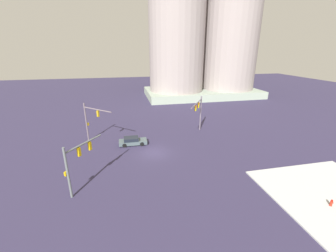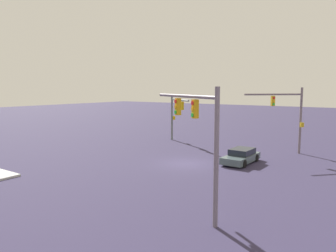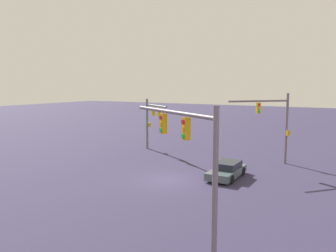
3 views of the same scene
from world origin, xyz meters
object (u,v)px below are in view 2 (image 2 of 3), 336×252
object	(u,v)px
traffic_signal_opposite_side	(289,111)
sedan_car_approaching	(241,156)
traffic_signal_near_corner	(176,110)
traffic_signal_cross_street	(198,125)

from	to	relation	value
traffic_signal_opposite_side	sedan_car_approaching	bearing A→B (deg)	23.37
traffic_signal_opposite_side	sedan_car_approaching	size ratio (longest dim) A/B	1.46
traffic_signal_near_corner	sedan_car_approaching	bearing A→B (deg)	5.75
traffic_signal_opposite_side	sedan_car_approaching	xyz separation A→B (m)	(6.15, -2.22, -3.57)
traffic_signal_opposite_side	traffic_signal_cross_street	xyz separation A→B (m)	(17.94, 0.30, 0.34)
traffic_signal_near_corner	traffic_signal_cross_street	xyz separation A→B (m)	(17.96, 13.34, 0.79)
traffic_signal_opposite_side	traffic_signal_cross_street	size ratio (longest dim) A/B	1.00
traffic_signal_near_corner	traffic_signal_opposite_side	world-z (taller)	traffic_signal_opposite_side
sedan_car_approaching	traffic_signal_opposite_side	bearing A→B (deg)	160.74
traffic_signal_near_corner	traffic_signal_opposite_side	size ratio (longest dim) A/B	0.88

